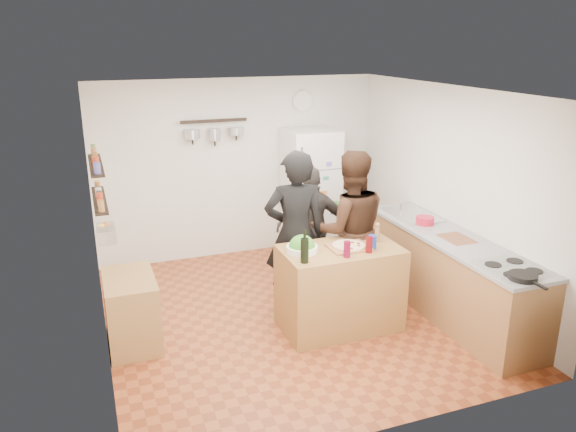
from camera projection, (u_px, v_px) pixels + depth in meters
name	position (u px, v px, depth m)	size (l,w,h in m)	color
room_shell	(279.00, 200.00, 6.36)	(4.20, 4.20, 4.20)	brown
prep_island	(340.00, 288.00, 6.01)	(1.25, 0.72, 0.91)	olive
pizza_board	(349.00, 247.00, 5.87)	(0.42, 0.34, 0.02)	#975A37
pizza	(349.00, 245.00, 5.87)	(0.34, 0.34, 0.02)	#CBBA85
salad_bowl	(302.00, 249.00, 5.76)	(0.33, 0.33, 0.07)	white
wine_bottle	(305.00, 251.00, 5.47)	(0.08, 0.08, 0.25)	black
wine_glass_near	(347.00, 249.00, 5.61)	(0.07, 0.07, 0.17)	#5E0824
wine_glass_far	(369.00, 245.00, 5.74)	(0.07, 0.07, 0.17)	#58070B
pepper_mill	(377.00, 234.00, 6.03)	(0.05, 0.05, 0.17)	olive
salt_canister	(372.00, 242.00, 5.84)	(0.09, 0.09, 0.14)	navy
person_left	(295.00, 234.00, 6.20)	(0.69, 0.45, 1.88)	black
person_center	(349.00, 230.00, 6.38)	(0.90, 0.70, 1.84)	black
person_back	(312.00, 228.00, 6.95)	(0.89, 0.37, 1.53)	#2E2B29
counter_run	(449.00, 275.00, 6.33)	(0.63, 2.63, 0.90)	#9E7042
stove_top	(513.00, 269.00, 5.34)	(0.60, 0.62, 0.02)	white
skillet	(523.00, 277.00, 5.09)	(0.26, 0.26, 0.05)	black
sink	(411.00, 215.00, 6.95)	(0.50, 0.80, 0.03)	silver
cutting_board	(457.00, 239.00, 6.13)	(0.30, 0.40, 0.02)	brown
red_bowl	(425.00, 220.00, 6.58)	(0.21, 0.21, 0.09)	red
fridge	(310.00, 192.00, 8.00)	(0.70, 0.68, 1.80)	white
wall_clock	(302.00, 101.00, 7.91)	(0.30, 0.30, 0.03)	silver
spice_shelf_lower	(100.00, 200.00, 5.48)	(0.12, 1.00, 0.03)	black
spice_shelf_upper	(96.00, 165.00, 5.37)	(0.12, 1.00, 0.03)	black
produce_basket	(106.00, 233.00, 5.60)	(0.18, 0.35, 0.14)	silver
side_table	(132.00, 311.00, 5.70)	(0.50, 0.80, 0.73)	#AB8148
pot_rack	(214.00, 121.00, 7.47)	(0.90, 0.04, 0.04)	black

